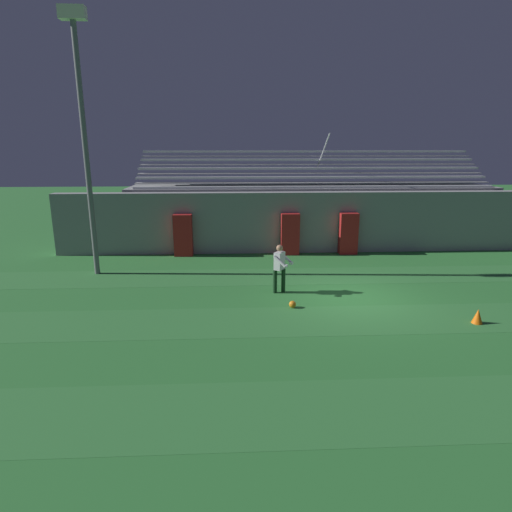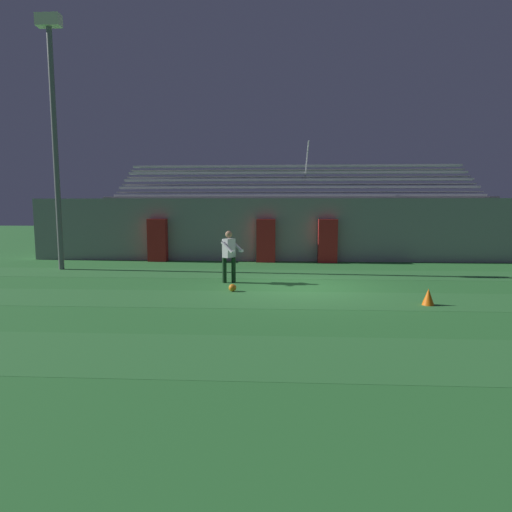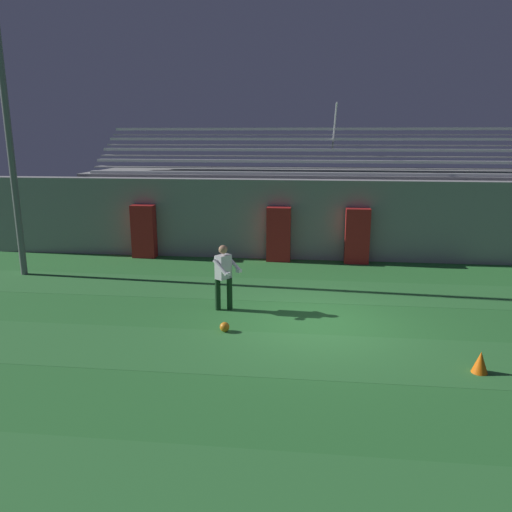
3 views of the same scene
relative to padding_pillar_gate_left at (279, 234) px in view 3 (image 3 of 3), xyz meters
The scene contains 13 objects.
ground_plane 6.17m from the padding_pillar_gate_left, 77.26° to the right, with size 80.00×80.00×0.00m, color #2D7533.
turf_stripe_near 12.06m from the padding_pillar_gate_left, 83.57° to the right, with size 28.00×2.14×0.01m, color #337A38.
turf_stripe_mid 7.84m from the padding_pillar_gate_left, 80.05° to the right, with size 28.00×2.14×0.01m, color #337A38.
turf_stripe_far 3.77m from the padding_pillar_gate_left, 68.34° to the right, with size 28.00×2.14×0.01m, color #337A38.
back_wall 1.52m from the padding_pillar_gate_left, 22.23° to the left, with size 24.00×0.60×2.80m, color gray.
padding_pillar_gate_left is the anchor object (origin of this frame).
padding_pillar_gate_right 2.69m from the padding_pillar_gate_left, ahead, with size 0.83×0.44×1.89m, color #B21E1E.
padding_pillar_far_left 4.84m from the padding_pillar_gate_left, behind, with size 0.83×0.44×1.89m, color #B21E1E.
bleacher_stand 3.24m from the padding_pillar_gate_left, 65.05° to the left, with size 18.00×4.05×5.43m.
floodlight_pole 9.68m from the padding_pillar_gate_left, 161.45° to the right, with size 0.90×0.36×9.45m.
goalkeeper 5.31m from the padding_pillar_gate_left, 100.96° to the right, with size 0.72×0.74×1.67m.
soccer_ball 6.75m from the padding_pillar_gate_left, 96.46° to the right, with size 0.22×0.22×0.22m, color orange.
traffic_cone 9.20m from the padding_pillar_gate_left, 61.99° to the right, with size 0.30×0.30×0.42m, color orange.
Camera 3 is at (-0.22, -11.06, 4.30)m, focal length 35.00 mm.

